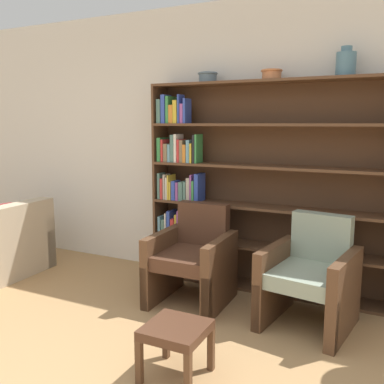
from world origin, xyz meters
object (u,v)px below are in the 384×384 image
object	(u,v)px
bowl_terracotta	(272,74)
footstool	(176,334)
vase_tall	(346,63)
armchair_cushioned	(311,277)
armchair_leather	(193,259)
bowl_copper	(208,77)
bookshelf	(245,189)

from	to	relation	value
bowl_terracotta	footstool	world-z (taller)	bowl_terracotta
vase_tall	armchair_cushioned	size ratio (longest dim) A/B	0.28
armchair_leather	footstool	bearing A→B (deg)	109.98
bowl_copper	armchair_cushioned	distance (m)	2.06
armchair_leather	footstool	world-z (taller)	armchair_leather
vase_tall	armchair_cushioned	distance (m)	1.77
armchair_leather	bookshelf	bearing A→B (deg)	-117.64
armchair_cushioned	bowl_copper	bearing A→B (deg)	-16.75
bookshelf	armchair_leather	bearing A→B (deg)	-116.84
bowl_terracotta	footstool	size ratio (longest dim) A/B	0.51
bookshelf	footstool	bearing A→B (deg)	-85.28
armchair_leather	vase_tall	bearing A→B (deg)	-155.44
bowl_terracotta	armchair_leather	size ratio (longest dim) A/B	0.22
vase_tall	bowl_terracotta	bearing A→B (deg)	180.00
bookshelf	bowl_copper	distance (m)	1.13
footstool	bowl_terracotta	bearing A→B (deg)	86.70
bowl_terracotta	armchair_leather	world-z (taller)	bowl_terracotta
vase_tall	footstool	size ratio (longest dim) A/B	0.65
vase_tall	armchair_leather	xyz separation A→B (m)	(-1.14, -0.54, -1.68)
armchair_leather	armchair_cushioned	size ratio (longest dim) A/B	1.00
armchair_leather	bowl_copper	bearing A→B (deg)	-79.48
bookshelf	bowl_copper	size ratio (longest dim) A/B	12.18
bowl_copper	armchair_cushioned	size ratio (longest dim) A/B	0.22
armchair_leather	armchair_cushioned	world-z (taller)	same
bookshelf	vase_tall	xyz separation A→B (m)	(0.86, -0.02, 1.11)
vase_tall	bookshelf	bearing A→B (deg)	178.76
bookshelf	vase_tall	world-z (taller)	vase_tall
bowl_copper	footstool	bearing A→B (deg)	-72.22
bookshelf	armchair_leather	size ratio (longest dim) A/B	2.71
bookshelf	vase_tall	distance (m)	1.41
vase_tall	bowl_copper	bearing A→B (deg)	180.00
bowl_copper	footstool	distance (m)	2.46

